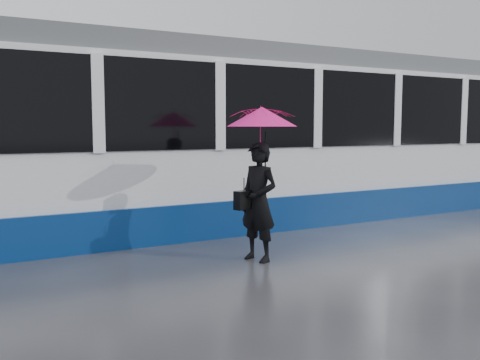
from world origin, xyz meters
TOP-DOWN VIEW (x-y plane):
  - ground at (0.00, 0.00)m, footprint 90.00×90.00m
  - rails at (0.00, 2.50)m, footprint 34.00×1.51m
  - woman at (-0.42, -0.31)m, footprint 0.56×0.70m
  - umbrella at (-0.37, -0.31)m, footprint 1.22×1.22m
  - handbag at (-0.64, -0.29)m, footprint 0.32×0.21m

SIDE VIEW (x-z plane):
  - ground at x=0.00m, z-range 0.00..0.00m
  - rails at x=0.00m, z-range 0.00..0.02m
  - woman at x=-0.42m, z-range 0.00..1.66m
  - handbag at x=-0.64m, z-range 0.65..1.09m
  - umbrella at x=-0.37m, z-range 1.25..2.37m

